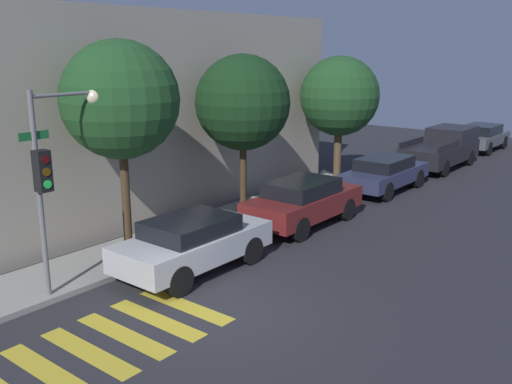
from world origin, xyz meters
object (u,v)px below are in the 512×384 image
(sedan_far_end, at_px, (385,173))
(tree_near_corner, at_px, (120,100))
(tree_midblock, at_px, (243,103))
(sedan_tail_of_row, at_px, (482,137))
(sedan_near_corner, at_px, (193,242))
(sedan_middle, at_px, (303,201))
(pickup_truck, at_px, (442,148))
(traffic_light_pole, at_px, (55,159))
(tree_far_end, at_px, (340,97))

(sedan_far_end, height_order, tree_near_corner, tree_near_corner)
(sedan_far_end, bearing_deg, tree_midblock, 162.85)
(sedan_far_end, distance_m, tree_near_corner, 11.99)
(tree_near_corner, bearing_deg, sedan_tail_of_row, -4.88)
(sedan_near_corner, height_order, sedan_middle, sedan_middle)
(pickup_truck, height_order, tree_midblock, tree_midblock)
(traffic_light_pole, bearing_deg, sedan_middle, -9.09)
(traffic_light_pole, height_order, sedan_far_end, traffic_light_pole)
(sedan_middle, distance_m, tree_near_corner, 6.80)
(sedan_near_corner, bearing_deg, sedan_far_end, 0.00)
(sedan_middle, height_order, pickup_truck, pickup_truck)
(traffic_light_pole, bearing_deg, sedan_near_corner, -23.50)
(sedan_middle, xyz_separation_m, tree_near_corner, (-5.49, 1.98, 3.48))
(pickup_truck, height_order, tree_far_end, tree_far_end)
(sedan_near_corner, xyz_separation_m, tree_far_end, (10.44, 1.98, 2.90))
(sedan_near_corner, bearing_deg, sedan_tail_of_row, 0.00)
(sedan_near_corner, relative_size, tree_near_corner, 0.73)
(sedan_far_end, bearing_deg, sedan_middle, 180.00)
(sedan_middle, bearing_deg, tree_far_end, 20.07)
(sedan_middle, bearing_deg, sedan_far_end, 0.00)
(sedan_tail_of_row, bearing_deg, tree_far_end, 170.85)
(pickup_truck, bearing_deg, sedan_tail_of_row, -0.00)
(tree_midblock, bearing_deg, sedan_near_corner, -155.61)
(pickup_truck, distance_m, sedan_tail_of_row, 5.88)
(sedan_far_end, distance_m, tree_midblock, 7.41)
(tree_near_corner, relative_size, tree_far_end, 1.10)
(sedan_near_corner, xyz_separation_m, sedan_middle, (5.01, 0.00, 0.03))
(sedan_near_corner, relative_size, pickup_truck, 0.80)
(traffic_light_pole, height_order, tree_far_end, tree_far_end)
(tree_midblock, relative_size, tree_far_end, 1.02)
(sedan_far_end, bearing_deg, sedan_near_corner, -180.00)
(tree_near_corner, bearing_deg, pickup_truck, -6.52)
(tree_near_corner, height_order, tree_midblock, tree_near_corner)
(tree_far_end, bearing_deg, sedan_tail_of_row, -9.15)
(sedan_near_corner, distance_m, sedan_middle, 5.01)
(sedan_middle, bearing_deg, sedan_near_corner, -180.00)
(tree_near_corner, bearing_deg, traffic_light_pole, -163.56)
(sedan_middle, height_order, sedan_tail_of_row, sedan_middle)
(sedan_near_corner, bearing_deg, traffic_light_pole, 156.50)
(traffic_light_pole, bearing_deg, sedan_tail_of_row, -2.83)
(sedan_middle, xyz_separation_m, tree_midblock, (-0.63, 1.98, 3.06))
(traffic_light_pole, xyz_separation_m, sedan_tail_of_row, (25.66, -1.27, -2.46))
(tree_midblock, bearing_deg, sedan_middle, -72.39)
(sedan_far_end, xyz_separation_m, tree_midblock, (-6.43, 1.98, 3.12))
(traffic_light_pole, xyz_separation_m, tree_near_corner, (2.43, 0.72, 1.06))
(sedan_middle, relative_size, sedan_tail_of_row, 1.00)
(pickup_truck, distance_m, tree_midblock, 12.98)
(traffic_light_pole, xyz_separation_m, tree_far_end, (13.35, 0.72, 0.45))
(traffic_light_pole, distance_m, sedan_tail_of_row, 25.81)
(pickup_truck, relative_size, tree_near_corner, 0.91)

